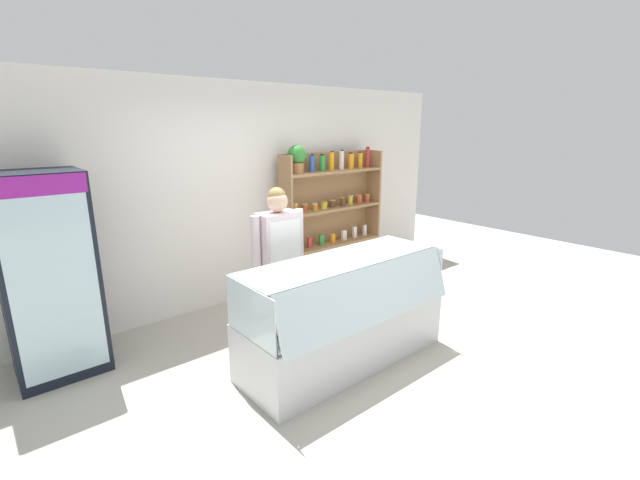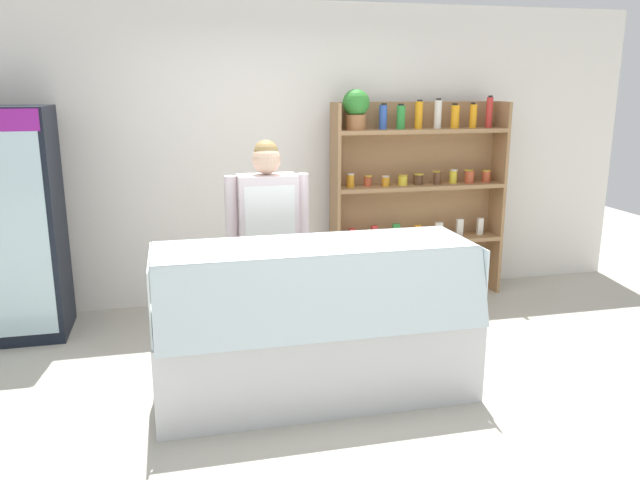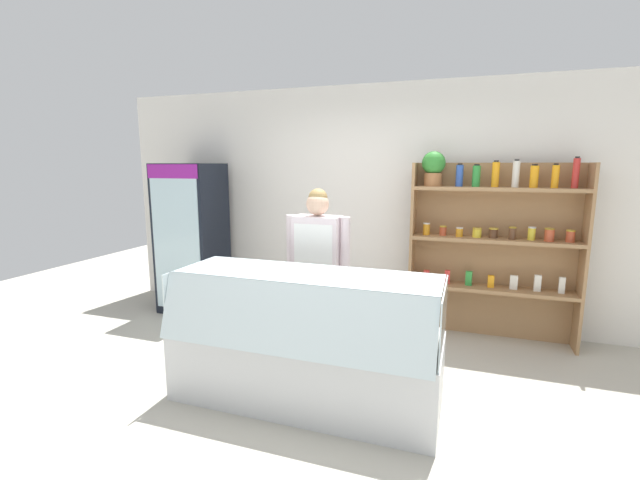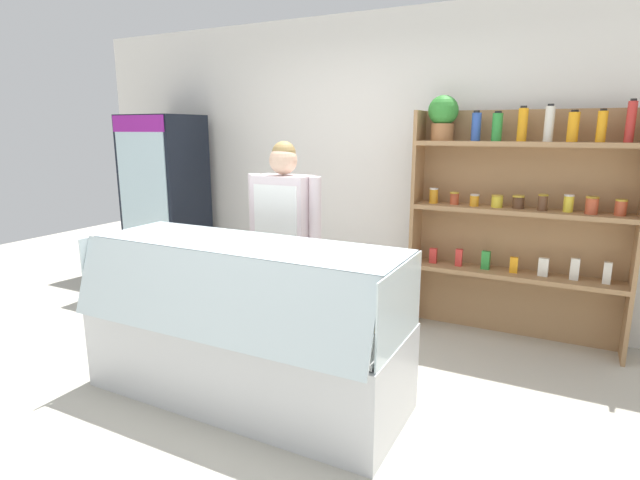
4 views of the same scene
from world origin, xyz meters
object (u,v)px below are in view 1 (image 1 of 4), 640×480
at_px(shelving_unit, 328,207).
at_px(drinks_fridge, 49,277).
at_px(shop_clerk, 279,252).
at_px(deli_display_case, 344,330).

bearing_deg(shelving_unit, drinks_fridge, -176.26).
bearing_deg(drinks_fridge, shelving_unit, 3.74).
xyz_separation_m(drinks_fridge, shop_clerk, (1.91, -0.75, 0.03)).
xyz_separation_m(drinks_fridge, deli_display_case, (2.09, -1.53, -0.60)).
bearing_deg(shop_clerk, deli_display_case, -77.41).
bearing_deg(shelving_unit, deli_display_case, -127.12).
relative_size(drinks_fridge, shop_clerk, 1.14).
bearing_deg(deli_display_case, shelving_unit, 52.88).
xyz_separation_m(shelving_unit, shop_clerk, (-1.51, -0.97, -0.14)).
distance_m(shelving_unit, deli_display_case, 2.34).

